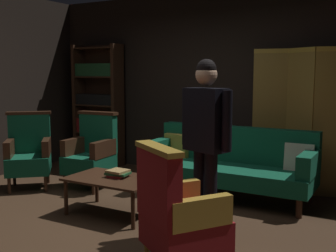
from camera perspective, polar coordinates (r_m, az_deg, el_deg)
name	(u,v)px	position (r m, az deg, el deg)	size (l,w,h in m)	color
ground_plane	(131,224)	(4.53, -5.09, -13.15)	(10.00, 10.00, 0.00)	#3D2819
back_wall	(221,85)	(6.42, 7.26, 5.62)	(7.20, 0.10, 2.80)	black
folding_screen	(299,118)	(5.77, 17.47, 1.03)	(1.30, 0.28, 1.90)	olive
bookshelf	(99,103)	(7.31, -9.41, 3.16)	(0.90, 0.32, 2.05)	#382114
velvet_couch	(231,162)	(5.41, 8.53, -4.85)	(2.12, 0.78, 0.88)	#382114
coffee_table	(113,182)	(4.73, -7.52, -7.54)	(1.00, 0.64, 0.42)	#382114
armchair_gilt_accent	(178,215)	(3.30, 1.31, -11.97)	(0.80, 0.80, 1.04)	#B78E33
armchair_wing_left	(29,152)	(6.08, -18.41, -3.42)	(0.82, 0.81, 1.04)	#382114
armchair_wing_right	(92,152)	(5.87, -10.36, -3.55)	(0.62, 0.61, 1.04)	#382114
standing_figure	(206,133)	(3.87, 5.17, -0.98)	(0.56, 0.33, 1.70)	black
book_red_leather	(118,176)	(4.75, -6.83, -6.73)	(0.18, 0.19, 0.03)	maroon
book_green_cloth	(118,173)	(4.74, -6.84, -6.42)	(0.25, 0.19, 0.03)	#1E4C28
book_tan_leather	(118,171)	(4.74, -6.84, -6.12)	(0.21, 0.20, 0.03)	#9E7A47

